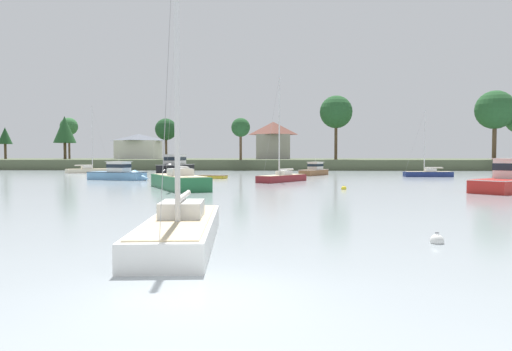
{
  "coord_description": "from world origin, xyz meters",
  "views": [
    {
      "loc": [
        1.56,
        -9.13,
        2.74
      ],
      "look_at": [
        -1.03,
        43.25,
        0.55
      ],
      "focal_mm": 32.94,
      "sensor_mm": 36.0,
      "label": 1
    }
  ],
  "objects_px": {
    "sailboat_cream": "(89,171)",
    "sailboat_white": "(181,235)",
    "sailboat_green": "(179,185)",
    "mooring_buoy_white": "(437,241)",
    "sailboat_maroon": "(282,179)",
    "mooring_buoy_yellow": "(344,189)",
    "sailboat_navy": "(428,175)",
    "cruiser_black": "(174,169)",
    "cruiser_skyblue": "(122,176)",
    "cruiser_wood": "(316,172)",
    "dinghy_yellow": "(212,177)"
  },
  "relations": [
    {
      "from": "sailboat_navy",
      "to": "cruiser_wood",
      "type": "bearing_deg",
      "value": 162.76
    },
    {
      "from": "sailboat_cream",
      "to": "mooring_buoy_yellow",
      "type": "xyz_separation_m",
      "value": [
        36.05,
        -35.82,
        -0.15
      ]
    },
    {
      "from": "cruiser_black",
      "to": "mooring_buoy_yellow",
      "type": "distance_m",
      "value": 40.29
    },
    {
      "from": "cruiser_wood",
      "to": "mooring_buoy_yellow",
      "type": "bearing_deg",
      "value": -89.84
    },
    {
      "from": "cruiser_black",
      "to": "sailboat_navy",
      "type": "relative_size",
      "value": 1.12
    },
    {
      "from": "mooring_buoy_yellow",
      "to": "cruiser_black",
      "type": "bearing_deg",
      "value": 122.61
    },
    {
      "from": "sailboat_navy",
      "to": "sailboat_maroon",
      "type": "xyz_separation_m",
      "value": [
        -19.19,
        -12.65,
        0.04
      ]
    },
    {
      "from": "cruiser_skyblue",
      "to": "sailboat_cream",
      "type": "xyz_separation_m",
      "value": [
        -12.87,
        21.81,
        -0.23
      ]
    },
    {
      "from": "sailboat_white",
      "to": "cruiser_wood",
      "type": "bearing_deg",
      "value": 80.96
    },
    {
      "from": "sailboat_navy",
      "to": "sailboat_cream",
      "type": "height_order",
      "value": "sailboat_cream"
    },
    {
      "from": "dinghy_yellow",
      "to": "sailboat_white",
      "type": "xyz_separation_m",
      "value": [
        5.02,
        -42.02,
        0.1
      ]
    },
    {
      "from": "sailboat_maroon",
      "to": "mooring_buoy_yellow",
      "type": "distance_m",
      "value": 12.3
    },
    {
      "from": "sailboat_green",
      "to": "mooring_buoy_white",
      "type": "relative_size",
      "value": 30.66
    },
    {
      "from": "cruiser_skyblue",
      "to": "sailboat_navy",
      "type": "height_order",
      "value": "sailboat_navy"
    },
    {
      "from": "cruiser_black",
      "to": "sailboat_maroon",
      "type": "relative_size",
      "value": 0.9
    },
    {
      "from": "sailboat_navy",
      "to": "sailboat_cream",
      "type": "xyz_separation_m",
      "value": [
        -50.27,
        11.92,
        0.02
      ]
    },
    {
      "from": "dinghy_yellow",
      "to": "cruiser_wood",
      "type": "bearing_deg",
      "value": 37.66
    },
    {
      "from": "dinghy_yellow",
      "to": "sailboat_white",
      "type": "height_order",
      "value": "sailboat_white"
    },
    {
      "from": "cruiser_wood",
      "to": "sailboat_maroon",
      "type": "height_order",
      "value": "sailboat_maroon"
    },
    {
      "from": "cruiser_black",
      "to": "sailboat_navy",
      "type": "height_order",
      "value": "sailboat_navy"
    },
    {
      "from": "cruiser_black",
      "to": "sailboat_white",
      "type": "relative_size",
      "value": 0.95
    },
    {
      "from": "cruiser_skyblue",
      "to": "sailboat_white",
      "type": "bearing_deg",
      "value": -68.74
    },
    {
      "from": "dinghy_yellow",
      "to": "mooring_buoy_white",
      "type": "relative_size",
      "value": 7.93
    },
    {
      "from": "cruiser_black",
      "to": "mooring_buoy_white",
      "type": "distance_m",
      "value": 61.47
    },
    {
      "from": "sailboat_navy",
      "to": "mooring_buoy_yellow",
      "type": "relative_size",
      "value": 19.04
    },
    {
      "from": "cruiser_wood",
      "to": "mooring_buoy_yellow",
      "type": "xyz_separation_m",
      "value": [
        0.08,
        -28.34,
        -0.36
      ]
    },
    {
      "from": "cruiser_skyblue",
      "to": "mooring_buoy_yellow",
      "type": "height_order",
      "value": "cruiser_skyblue"
    },
    {
      "from": "dinghy_yellow",
      "to": "cruiser_black",
      "type": "bearing_deg",
      "value": 117.56
    },
    {
      "from": "sailboat_cream",
      "to": "sailboat_white",
      "type": "bearing_deg",
      "value": -65.18
    },
    {
      "from": "dinghy_yellow",
      "to": "sailboat_green",
      "type": "bearing_deg",
      "value": -90.67
    },
    {
      "from": "dinghy_yellow",
      "to": "sailboat_maroon",
      "type": "height_order",
      "value": "sailboat_maroon"
    },
    {
      "from": "mooring_buoy_white",
      "to": "mooring_buoy_yellow",
      "type": "bearing_deg",
      "value": 89.18
    },
    {
      "from": "sailboat_navy",
      "to": "sailboat_maroon",
      "type": "distance_m",
      "value": 22.98
    },
    {
      "from": "cruiser_skyblue",
      "to": "cruiser_black",
      "type": "relative_size",
      "value": 0.77
    },
    {
      "from": "sailboat_navy",
      "to": "dinghy_yellow",
      "type": "height_order",
      "value": "sailboat_navy"
    },
    {
      "from": "sailboat_navy",
      "to": "sailboat_white",
      "type": "xyz_separation_m",
      "value": [
        -22.62,
        -47.88,
        0.04
      ]
    },
    {
      "from": "sailboat_cream",
      "to": "mooring_buoy_white",
      "type": "bearing_deg",
      "value": -59.04
    },
    {
      "from": "sailboat_green",
      "to": "sailboat_maroon",
      "type": "height_order",
      "value": "sailboat_green"
    },
    {
      "from": "sailboat_navy",
      "to": "mooring_buoy_yellow",
      "type": "height_order",
      "value": "sailboat_navy"
    },
    {
      "from": "sailboat_green",
      "to": "mooring_buoy_white",
      "type": "bearing_deg",
      "value": -60.77
    },
    {
      "from": "cruiser_skyblue",
      "to": "sailboat_navy",
      "type": "bearing_deg",
      "value": 14.81
    },
    {
      "from": "sailboat_green",
      "to": "mooring_buoy_white",
      "type": "xyz_separation_m",
      "value": [
        13.29,
        -23.75,
        -0.22
      ]
    },
    {
      "from": "sailboat_navy",
      "to": "mooring_buoy_white",
      "type": "xyz_separation_m",
      "value": [
        -14.56,
        -47.6,
        -0.12
      ]
    },
    {
      "from": "sailboat_green",
      "to": "mooring_buoy_yellow",
      "type": "bearing_deg",
      "value": -0.23
    },
    {
      "from": "cruiser_wood",
      "to": "dinghy_yellow",
      "type": "relative_size",
      "value": 1.78
    },
    {
      "from": "cruiser_skyblue",
      "to": "cruiser_wood",
      "type": "distance_m",
      "value": 27.18
    },
    {
      "from": "sailboat_maroon",
      "to": "mooring_buoy_yellow",
      "type": "relative_size",
      "value": 23.83
    },
    {
      "from": "cruiser_black",
      "to": "sailboat_cream",
      "type": "xyz_separation_m",
      "value": [
        -14.34,
        1.89,
        -0.48
      ]
    },
    {
      "from": "sailboat_navy",
      "to": "sailboat_maroon",
      "type": "relative_size",
      "value": 0.8
    },
    {
      "from": "cruiser_skyblue",
      "to": "cruiser_wood",
      "type": "bearing_deg",
      "value": 31.81
    }
  ]
}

